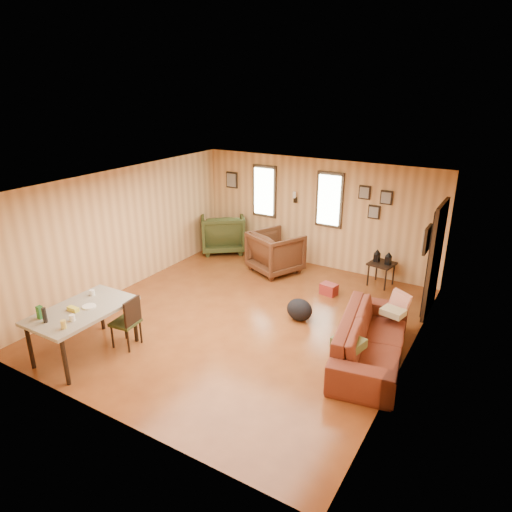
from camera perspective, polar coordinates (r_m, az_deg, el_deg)
The scene contains 11 objects.
room at distance 7.76m, azimuth 0.60°, elevation 0.56°, with size 5.54×6.04×2.44m.
sofa at distance 7.03m, azimuth 14.34°, elevation -9.20°, with size 2.31×0.67×0.90m, color maroon.
recliner_brown at distance 9.89m, azimuth 2.48°, elevation 0.73°, with size 0.96×0.90×0.99m, color #4B2A16.
recliner_green at distance 11.16m, azimuth -4.20°, elevation 3.22°, with size 1.01×0.95×1.04m, color #333D1B.
end_table at distance 10.80m, azimuth 1.45°, elevation 1.87°, with size 0.66×0.63×0.68m.
side_table at distance 9.54m, azimuth 15.49°, elevation -0.70°, with size 0.54×0.54×0.75m.
cooler at distance 9.06m, azimuth 9.09°, elevation -4.12°, with size 0.35×0.28×0.22m.
backpack at distance 8.02m, azimuth 5.46°, elevation -6.70°, with size 0.56×0.49×0.40m.
sofa_pillows at distance 7.17m, azimuth 14.59°, elevation -8.12°, with size 0.75×1.81×0.37m.
dining_table at distance 7.28m, azimuth -21.02°, elevation -6.71°, with size 0.91×1.51×0.99m.
dining_chair at distance 7.38m, azimuth -15.67°, elevation -7.67°, with size 0.42×0.42×0.84m.
Camera 1 is at (3.82, -6.02, 3.90)m, focal length 32.00 mm.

